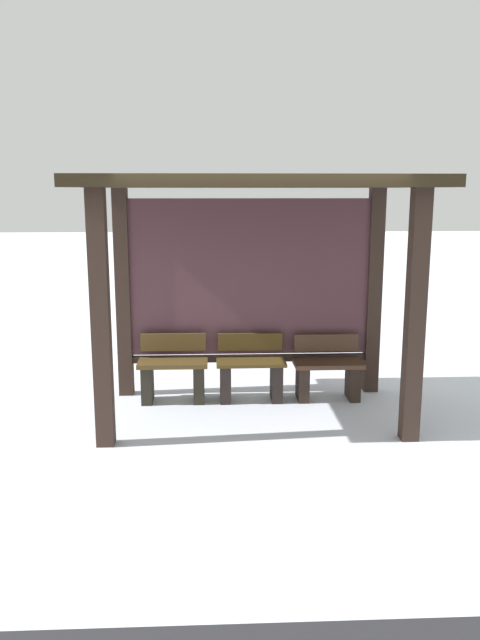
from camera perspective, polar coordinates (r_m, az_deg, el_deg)
name	(u,v)px	position (r m, az deg, el deg)	size (l,w,h in m)	color
ground_plane	(254,414)	(6.88, 1.23, -8.44)	(60.00, 60.00, 0.00)	white
bus_shelter	(253,233)	(6.68, 1.18, 7.87)	(3.45, 2.08, 2.49)	#35261F
bench_left_inside	(173,373)	(7.23, -6.03, -4.76)	(0.78, 0.36, 0.75)	#513C1C
bench_center_inside	(251,373)	(7.23, 0.98, -4.78)	(0.78, 0.38, 0.74)	#493617
bench_right_inside	(328,372)	(7.34, 7.89, -4.68)	(0.78, 0.38, 0.73)	#4B3222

